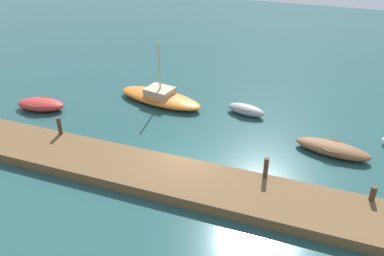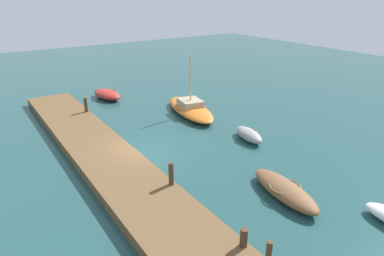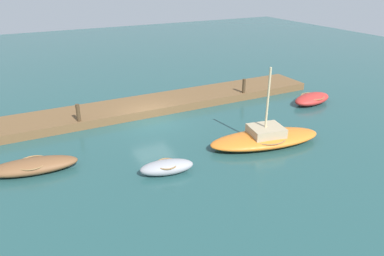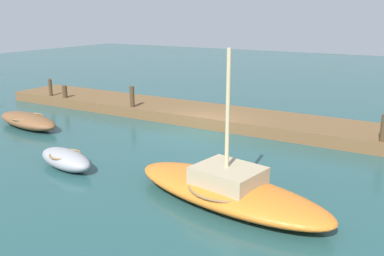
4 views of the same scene
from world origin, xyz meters
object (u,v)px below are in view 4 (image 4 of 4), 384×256
mooring_post_east (50,87)px  mooring_post_west (384,128)px  mooring_post_mid_east (65,92)px  sailboat_orange (228,189)px  rowboat_brown (28,120)px  dinghy_grey (66,159)px  mooring_post_mid_west (132,97)px

mooring_post_east → mooring_post_west: bearing=180.0°
mooring_post_mid_east → sailboat_orange: bearing=153.4°
mooring_post_mid_east → mooring_post_east: size_ratio=0.71×
sailboat_orange → mooring_post_mid_east: size_ratio=9.62×
rowboat_brown → mooring_post_west: 15.76m
sailboat_orange → mooring_post_mid_east: bearing=-16.5°
dinghy_grey → sailboat_orange: (-6.15, -0.35, 0.08)m
dinghy_grey → rowboat_brown: (5.73, -3.04, -0.00)m
mooring_post_mid_west → mooring_post_east: size_ratio=1.10×
rowboat_brown → sailboat_orange: size_ratio=0.64×
sailboat_orange → mooring_post_mid_west: bearing=-27.8°
sailboat_orange → mooring_post_mid_west: sailboat_orange is taller
dinghy_grey → mooring_post_west: size_ratio=2.60×
dinghy_grey → mooring_post_east: 11.43m
dinghy_grey → rowboat_brown: same height
rowboat_brown → mooring_post_mid_east: size_ratio=6.11×
mooring_post_west → mooring_post_east: bearing=0.0°
sailboat_orange → mooring_post_east: bearing=-14.7°
dinghy_grey → mooring_post_west: mooring_post_west is taller
mooring_post_east → mooring_post_mid_east: bearing=180.0°
dinghy_grey → mooring_post_east: (8.81, -7.26, 0.69)m
dinghy_grey → mooring_post_mid_west: 7.78m
mooring_post_west → mooring_post_mid_east: size_ratio=1.50×
mooring_post_mid_east → rowboat_brown: bearing=114.3°
dinghy_grey → mooring_post_mid_east: (7.63, -7.26, 0.55)m
mooring_post_west → mooring_post_mid_west: bearing=0.0°
mooring_post_mid_east → mooring_post_east: (1.17, 0.00, 0.14)m
sailboat_orange → mooring_post_east: size_ratio=6.86×
dinghy_grey → mooring_post_west: bearing=-131.0°
mooring_post_mid_west → mooring_post_mid_east: (4.93, 0.00, -0.19)m
dinghy_grey → mooring_post_west: 11.92m
dinghy_grey → mooring_post_mid_west: size_ratio=2.53×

